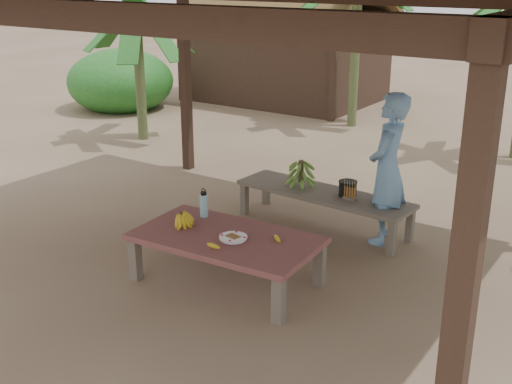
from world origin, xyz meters
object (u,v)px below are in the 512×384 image
Objects in this scene: ripe_banana_bunch at (181,218)px; water_flask at (204,205)px; cooking_pot at (348,189)px; plate at (233,238)px; work_table at (226,242)px; woman at (387,169)px; bench at (323,196)px.

water_flask is at bearing 83.04° from ripe_banana_bunch.
water_flask reaches higher than cooking_pot.
ripe_banana_bunch is 0.66m from plate.
ripe_banana_bunch is (-0.54, -0.05, 0.14)m from work_table.
plate is at bearing -27.45° from water_flask.
ripe_banana_bunch is 0.15× the size of woman.
water_flask is 0.18× the size of woman.
water_flask is (0.04, 0.33, 0.05)m from ripe_banana_bunch.
ripe_banana_bunch is at bearing -178.73° from work_table.
plate is at bearing -26.63° from woman.
bench is 8.13× the size of plate.
plate is 0.70m from water_flask.
cooking_pot reaches higher than work_table.
ripe_banana_bunch is 1.25× the size of cooking_pot.
water_flask is at bearing -120.03° from cooking_pot.
work_table is at bearing 4.83° from ripe_banana_bunch.
work_table is 0.14m from plate.
water_flask reaches higher than work_table.
bench is 1.29× the size of woman.
plate is (0.65, 0.01, -0.06)m from ripe_banana_bunch.
ripe_banana_bunch reaches higher than bench.
woman is (0.77, 0.03, 0.47)m from bench.
cooking_pot is at bearing 59.97° from water_flask.
woman reaches higher than bench.
water_flask is at bearing 147.07° from work_table.
cooking_pot is at bearing 8.24° from bench.
work_table is at bearing -29.38° from water_flask.
water_flask is (-0.60, -1.53, 0.24)m from bench.
woman reaches higher than work_table.
work_table is 0.83× the size of bench.
bench is (0.09, 1.82, -0.04)m from work_table.
woman is at bearing 5.96° from bench.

